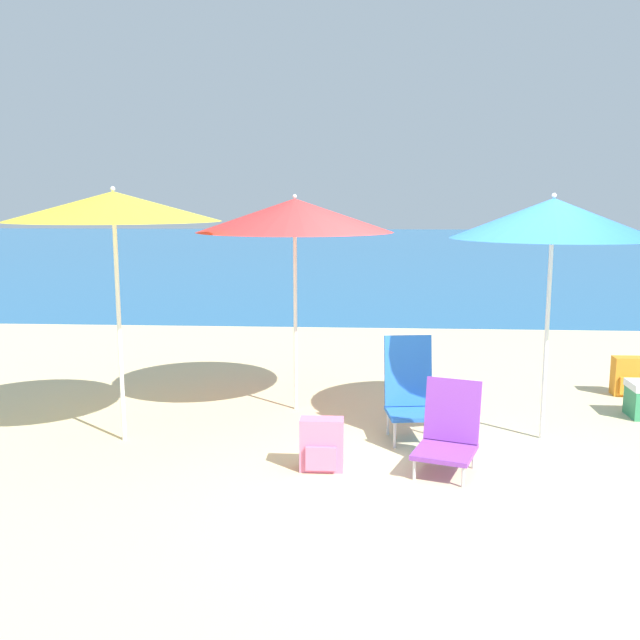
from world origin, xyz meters
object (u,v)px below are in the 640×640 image
(beach_chair_blue, at_px, (410,388))
(backpack_pink, at_px, (322,445))
(beach_umbrella_yellow, at_px, (114,207))
(beach_chair_purple, at_px, (449,431))
(beach_umbrella_blue, at_px, (553,219))
(beach_umbrella_red, at_px, (295,216))
(backpack_orange, at_px, (627,377))

(beach_chair_blue, height_order, backpack_pink, beach_chair_blue)
(beach_umbrella_yellow, height_order, beach_chair_purple, beach_umbrella_yellow)
(beach_chair_blue, xyz_separation_m, backpack_pink, (-0.71, -0.84, -0.24))
(beach_umbrella_blue, height_order, backpack_pink, beach_umbrella_blue)
(beach_umbrella_yellow, bearing_deg, backpack_pink, -18.22)
(beach_umbrella_yellow, bearing_deg, beach_umbrella_blue, 4.60)
(beach_umbrella_red, height_order, beach_chair_blue, beach_umbrella_red)
(beach_chair_purple, relative_size, backpack_orange, 1.65)
(beach_umbrella_red, bearing_deg, backpack_orange, 12.06)
(backpack_orange, bearing_deg, beach_umbrella_red, -167.94)
(beach_umbrella_yellow, distance_m, backpack_orange, 5.47)
(beach_umbrella_yellow, xyz_separation_m, beach_umbrella_red, (1.39, 1.03, -0.09))
(beach_umbrella_yellow, xyz_separation_m, beach_chair_blue, (2.46, 0.26, -1.56))
(beach_chair_purple, distance_m, backpack_pink, 0.98)
(beach_umbrella_yellow, xyz_separation_m, beach_chair_purple, (2.72, -0.49, -1.69))
(beach_umbrella_red, height_order, backpack_orange, beach_umbrella_red)
(beach_chair_blue, relative_size, backpack_orange, 2.14)
(beach_umbrella_blue, relative_size, beach_chair_purple, 3.10)
(beach_chair_purple, bearing_deg, backpack_orange, 65.49)
(beach_umbrella_red, height_order, backpack_pink, beach_umbrella_red)
(beach_chair_purple, bearing_deg, beach_umbrella_red, 150.15)
(beach_umbrella_blue, relative_size, backpack_pink, 5.18)
(beach_umbrella_red, distance_m, beach_chair_blue, 1.98)
(beach_chair_blue, height_order, backpack_orange, beach_chair_blue)
(beach_chair_purple, bearing_deg, beach_umbrella_yellow, -171.31)
(backpack_pink, bearing_deg, beach_umbrella_red, 102.61)
(beach_umbrella_red, bearing_deg, beach_umbrella_yellow, -143.54)
(backpack_orange, xyz_separation_m, backpack_pink, (-3.11, -2.34, -0.00))
(beach_umbrella_yellow, xyz_separation_m, backpack_orange, (4.85, 1.77, -1.80))
(beach_umbrella_red, xyz_separation_m, beach_chair_blue, (1.07, -0.77, -1.47))
(beach_umbrella_blue, relative_size, beach_chair_blue, 2.39)
(beach_chair_blue, relative_size, beach_chair_purple, 1.30)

